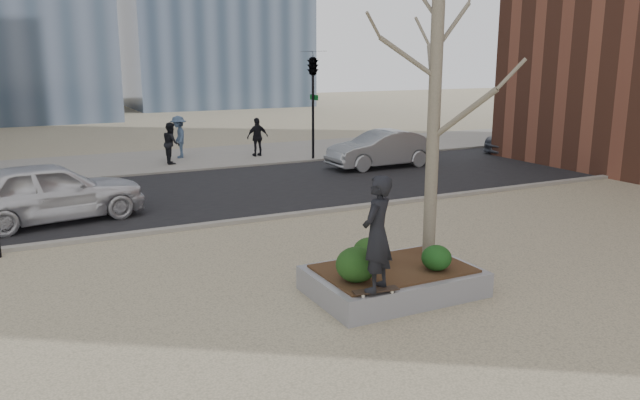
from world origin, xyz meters
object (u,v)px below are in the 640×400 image
police_car (50,192)px  planter (393,281)px  skateboard (376,292)px  skateboarder (377,234)px

police_car → planter: bearing=-157.5°
skateboard → police_car: (-4.32, 9.15, 0.34)m
planter → skateboard: (-0.92, -0.88, 0.26)m
skateboard → skateboarder: size_ratio=0.41×
skateboard → planter: bearing=51.1°
planter → skateboard: skateboard is taller
skateboard → police_car: size_ratio=0.16×
planter → skateboarder: 1.79m
planter → skateboard: size_ratio=3.85×
skateboard → skateboarder: bearing=97.3°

